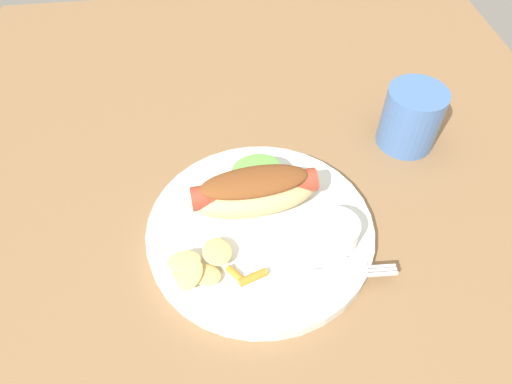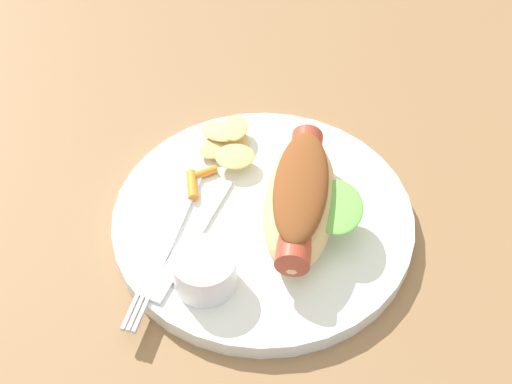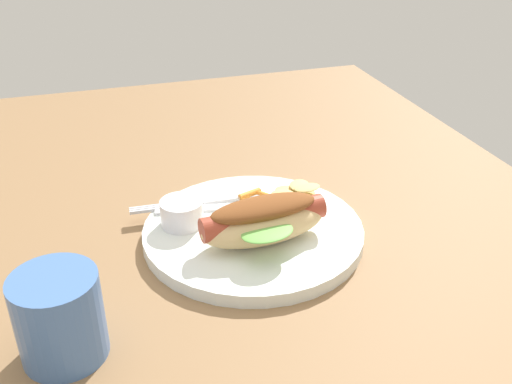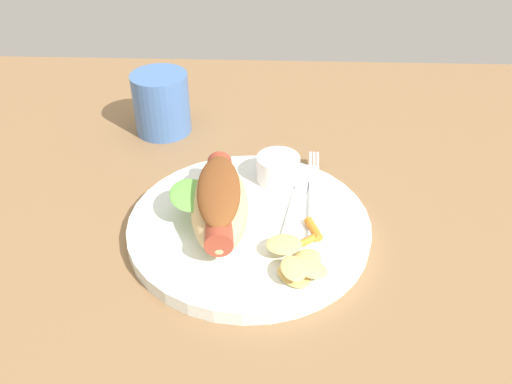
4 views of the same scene
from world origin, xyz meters
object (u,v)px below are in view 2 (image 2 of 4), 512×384
object	(u,v)px
plate	(263,221)
chips_pile	(228,141)
sauce_ramekin	(205,271)
hot_dog	(301,198)
carrot_garnish	(196,181)
knife	(191,237)
fork	(166,244)

from	to	relation	value
plate	chips_pile	size ratio (longest dim) A/B	3.52
plate	sauce_ramekin	bearing A→B (deg)	-110.90
hot_dog	carrot_garnish	bearing A→B (deg)	-106.56
knife	carrot_garnish	size ratio (longest dim) A/B	3.17
plate	carrot_garnish	distance (cm)	7.11
sauce_ramekin	carrot_garnish	size ratio (longest dim) A/B	1.16
plate	fork	xyz separation A→B (cm)	(-7.23, -5.04, 1.00)
hot_dog	carrot_garnish	world-z (taller)	hot_dog
plate	fork	size ratio (longest dim) A/B	1.57
sauce_ramekin	carrot_garnish	distance (cm)	10.87
fork	carrot_garnish	world-z (taller)	carrot_garnish
sauce_ramekin	knife	size ratio (longest dim) A/B	0.37
sauce_ramekin	carrot_garnish	xyz separation A→B (cm)	(-3.59, 10.19, -1.13)
hot_dog	sauce_ramekin	xyz separation A→B (cm)	(-6.22, -8.21, -1.17)
fork	knife	xyz separation A→B (cm)	(1.85, 1.18, -0.02)
plate	knife	bearing A→B (deg)	-144.30
fork	carrot_garnish	xyz separation A→B (cm)	(0.60, 7.29, 0.23)
plate	knife	world-z (taller)	knife
hot_dog	chips_pile	xyz separation A→B (cm)	(-8.15, 7.05, -1.76)
plate	sauce_ramekin	size ratio (longest dim) A/B	5.15
fork	carrot_garnish	bearing A→B (deg)	177.88
hot_dog	fork	size ratio (longest dim) A/B	0.91
hot_dog	knife	distance (cm)	9.84
knife	chips_pile	xyz separation A→B (cm)	(0.40, 11.17, 0.79)
sauce_ramekin	chips_pile	bearing A→B (deg)	97.23
carrot_garnish	chips_pile	bearing A→B (deg)	71.85
plate	hot_dog	distance (cm)	4.77
hot_dog	plate	bearing A→B (deg)	-90.38
knife	carrot_garnish	bearing A→B (deg)	-157.97
fork	chips_pile	bearing A→B (deg)	172.22
hot_dog	carrot_garnish	size ratio (longest dim) A/B	3.47
sauce_ramekin	fork	bearing A→B (deg)	145.29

